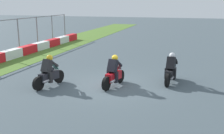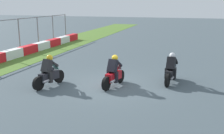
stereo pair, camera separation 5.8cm
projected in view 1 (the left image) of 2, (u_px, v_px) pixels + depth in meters
ground_plane at (112, 85)px, 12.65m from camera, size 120.00×120.00×0.00m
rider_lane_a at (171, 71)px, 12.94m from camera, size 2.04×0.59×1.51m
rider_lane_b at (114, 74)px, 12.41m from camera, size 2.03×0.63×1.51m
rider_lane_c at (49, 74)px, 12.40m from camera, size 2.02×0.63×1.51m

